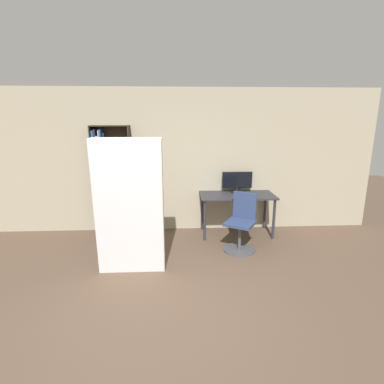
# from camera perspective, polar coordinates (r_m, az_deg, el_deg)

# --- Properties ---
(ground_plane) EXTENTS (16.00, 16.00, 0.00)m
(ground_plane) POSITION_cam_1_polar(r_m,az_deg,el_deg) (3.66, -5.67, -22.15)
(ground_plane) COLOR brown
(wall_back) EXTENTS (8.00, 0.06, 2.70)m
(wall_back) POSITION_cam_1_polar(r_m,az_deg,el_deg) (5.74, -4.79, 5.84)
(wall_back) COLOR tan
(wall_back) RESTS_ON ground
(desk) EXTENTS (1.37, 0.67, 0.77)m
(desk) POSITION_cam_1_polar(r_m,az_deg,el_deg) (5.63, 8.58, -1.44)
(desk) COLOR #2D2D33
(desk) RESTS_ON ground
(monitor) EXTENTS (0.57, 0.25, 0.39)m
(monitor) POSITION_cam_1_polar(r_m,az_deg,el_deg) (5.75, 8.58, 1.96)
(monitor) COLOR black
(monitor) RESTS_ON desk
(office_chair) EXTENTS (0.61, 0.61, 0.96)m
(office_chair) POSITION_cam_1_polar(r_m,az_deg,el_deg) (5.05, 9.33, -6.62)
(office_chair) COLOR #4C4C51
(office_chair) RESTS_ON ground
(bookshelf) EXTENTS (0.69, 0.28, 2.03)m
(bookshelf) POSITION_cam_1_polar(r_m,az_deg,el_deg) (5.80, -15.62, 2.34)
(bookshelf) COLOR #2D2319
(bookshelf) RESTS_ON ground
(mattress_near) EXTENTS (0.93, 0.28, 1.91)m
(mattress_near) POSITION_cam_1_polar(r_m,az_deg,el_deg) (4.21, -11.74, -2.91)
(mattress_near) COLOR silver
(mattress_near) RESTS_ON ground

